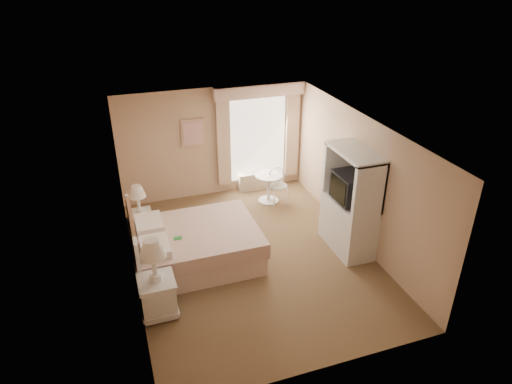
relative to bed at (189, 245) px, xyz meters
name	(u,v)px	position (x,y,z in m)	size (l,w,h in m)	color
room	(252,197)	(1.11, -0.20, 0.88)	(4.21, 5.51, 2.51)	brown
window	(259,135)	(2.16, 2.45, 0.97)	(2.05, 0.22, 2.51)	white
framed_art	(193,133)	(0.66, 2.51, 1.18)	(0.52, 0.04, 0.62)	tan
bed	(189,245)	(0.00, 0.00, 0.00)	(2.22, 1.75, 1.55)	tan
nightstand_near	(157,287)	(-0.73, -1.15, 0.13)	(0.55, 0.55, 1.34)	silver
nightstand_far	(140,217)	(-0.73, 1.21, 0.04)	(0.45, 0.45, 1.09)	silver
round_table	(269,184)	(2.15, 1.74, 0.06)	(0.62, 0.62, 0.65)	white
cafe_chair	(278,183)	(2.34, 1.67, 0.10)	(0.40, 0.40, 0.81)	white
armoire	(350,209)	(2.93, -0.47, 0.45)	(0.60, 1.20, 1.99)	silver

